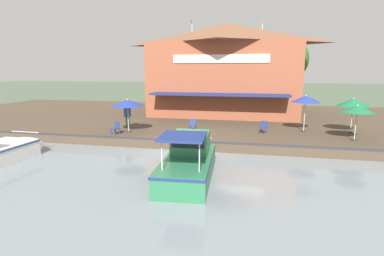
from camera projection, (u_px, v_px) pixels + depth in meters
ground_plane at (180, 152)px, 18.29m from camera, size 220.00×220.00×0.00m
quay_deck at (209, 119)px, 28.80m from camera, size 22.00×56.00×0.60m
quay_edge_fender at (181, 141)px, 18.27m from camera, size 0.20×50.40×0.10m
waterfront_restaurant at (225, 69)px, 29.77m from camera, size 10.94×14.35×9.18m
patio_umbrella_mid_patio_left at (357, 109)px, 18.25m from camera, size 1.98×1.98×2.22m
patio_umbrella_near_quay_edge at (353, 102)px, 20.51m from camera, size 2.18×2.18×2.43m
patio_umbrella_far_corner at (306, 99)px, 20.86m from camera, size 1.99×1.99×2.60m
patio_umbrella_mid_patio_right at (128, 103)px, 20.79m from camera, size 2.29×2.29×2.33m
cafe_chair_facing_river at (116, 127)px, 20.32m from camera, size 0.58×0.58×0.85m
cafe_chair_far_corner_seat at (193, 125)px, 21.34m from camera, size 0.47×0.47×0.85m
cafe_chair_beside_entrance at (263, 126)px, 20.64m from camera, size 0.59×0.59×0.85m
person_at_quay_edge at (127, 113)px, 22.44m from camera, size 0.52×0.52×1.83m
motorboat_mid_row at (190, 159)px, 14.01m from camera, size 6.31×2.50×2.24m
tree_behind_restaurant at (286, 61)px, 32.39m from camera, size 4.79×4.56×7.75m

